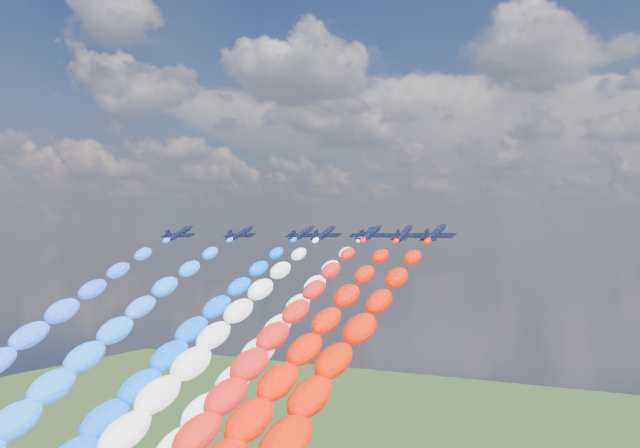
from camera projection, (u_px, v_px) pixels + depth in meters
The scene contains 15 objects.
jet_0 at pixel (179, 233), 163.33m from camera, with size 7.81×10.48×2.31m, color black, non-canonical shape.
jet_1 at pixel (241, 234), 170.33m from camera, with size 7.81×10.48×2.31m, color black, non-canonical shape.
trail_1 at pixel (68, 388), 125.68m from camera, with size 6.73×99.26×55.90m, color #1D71F4, non-canonical shape.
jet_2 at pixel (303, 234), 171.04m from camera, with size 7.81×10.48×2.31m, color black, non-canonical shape.
trail_2 at pixel (153, 387), 126.40m from camera, with size 6.73×99.26×55.90m, color #0459FF, non-canonical shape.
jet_3 at pixel (325, 233), 163.39m from camera, with size 7.81×10.48×2.31m, color black, non-canonical shape.
trail_3 at pixel (174, 397), 118.75m from camera, with size 6.73×99.26×55.90m, color white, non-canonical shape.
jet_4 at pixel (367, 234), 175.68m from camera, with size 7.81×10.48×2.31m, color black, non-canonical shape.
trail_4 at pixel (245, 382), 131.03m from camera, with size 6.73×99.26×55.90m, color white, non-canonical shape.
jet_5 at pixel (371, 233), 162.27m from camera, with size 7.81×10.48×2.31m, color black, non-canonical shape.
trail_5 at pixel (236, 399), 117.63m from camera, with size 6.73×99.26×55.90m, color red, non-canonical shape.
jet_6 at pixel (404, 233), 147.91m from camera, with size 7.81×10.48×2.31m, color black, non-canonical shape.
trail_6 at pixel (265, 421), 103.27m from camera, with size 6.73×99.26×55.90m, color red, non-canonical shape.
jet_7 at pixel (435, 233), 137.58m from camera, with size 7.81×10.48×2.31m, color black, non-canonical shape.
trail_7 at pixel (296, 442), 92.94m from camera, with size 6.73×99.26×55.90m, color red, non-canonical shape.
Camera 1 is at (76.24, -135.35, 105.73)m, focal length 42.10 mm.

